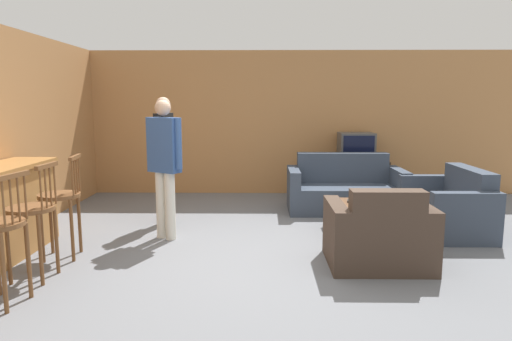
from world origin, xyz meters
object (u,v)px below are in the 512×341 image
Objects in this scene: loveseat_right at (448,208)px; coffee_table at (353,209)px; person_by_window at (165,152)px; bar_chair_far at (61,202)px; armchair_near at (379,237)px; person_by_counter at (164,161)px; tv_unit at (355,179)px; couch_far at (345,191)px; tv at (356,147)px; bar_chair_mid at (33,217)px; book_on_table at (354,201)px.

coffee_table is (-1.28, -0.12, 0.01)m from loveseat_right.
coffee_table is at bearing -10.09° from person_by_window.
bar_chair_far is 3.40m from armchair_near.
person_by_counter reaches higher than armchair_near.
coffee_table is at bearing -102.01° from tv_unit.
tv is at bearing 70.21° from couch_far.
bar_chair_far is 3.50m from coffee_table.
bar_chair_mid reaches higher than coffee_table.
bar_chair_mid is at bearing -111.98° from person_by_window.
armchair_near is (-0.09, -2.46, 0.00)m from couch_far.
bar_chair_far reaches higher than tv_unit.
tv reaches higher than coffee_table.
armchair_near is at bearing -97.36° from tv.
bar_chair_far is at bearing -163.63° from coffee_table.
book_on_table is 0.11× the size of person_by_window.
couch_far is 1.11m from book_on_table.
loveseat_right is 2.30m from tv_unit.
bar_chair_mid is 0.63× the size of couch_far.
bar_chair_far is (-0.00, 0.62, 0.00)m from bar_chair_mid.
armchair_near reaches higher than tv_unit.
couch_far is 1.22m from tv.
bar_chair_mid and bar_chair_far have the same top height.
bar_chair_far reaches higher than loveseat_right.
person_by_window is (-2.56, 0.28, 0.62)m from book_on_table.
bar_chair_mid is 1.69m from person_by_counter.
bar_chair_far is at bearing 90.01° from bar_chair_mid.
book_on_table is 0.11× the size of person_by_counter.
couch_far is at bearing -109.79° from tv.
bar_chair_mid reaches higher than loveseat_right.
loveseat_right reaches higher than coffee_table.
loveseat_right is at bearing 13.46° from bar_chair_far.
tv_unit reaches higher than coffee_table.
bar_chair_mid is 0.65× the size of person_by_counter.
person_by_counter is at bearing -173.76° from loveseat_right.
person_by_window reaches higher than person_by_counter.
person_by_window is at bearing 175.14° from loveseat_right.
armchair_near reaches higher than coffee_table.
bar_chair_mid is 1.27× the size of coffee_table.
coffee_table is at bearing -95.56° from couch_far.
armchair_near is 3.11m from person_by_window.
book_on_table is (-1.24, 0.04, 0.09)m from loveseat_right.
bar_chair_mid is at bearing -134.63° from tv.
bar_chair_mid is at bearing -140.35° from couch_far.
bar_chair_mid reaches higher than book_on_table.
bar_chair_far is 1.08× the size of armchair_near.
person_by_window is (-3.00, -1.83, 0.10)m from tv.
person_by_counter reaches higher than bar_chair_far.
bar_chair_far is 1.26m from person_by_counter.
person_by_window reaches higher than armchair_near.
tv is 2.22m from book_on_table.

